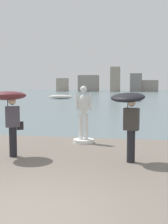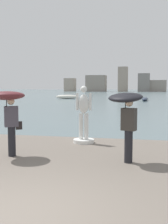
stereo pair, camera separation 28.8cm
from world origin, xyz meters
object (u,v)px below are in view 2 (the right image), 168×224
at_px(statue_white_figure, 84,120).
at_px(onlooker_right, 127,109).
at_px(boat_near, 145,99).
at_px(onlooker_left, 8,104).
at_px(boat_mid, 67,97).

relative_size(statue_white_figure, onlooker_right, 1.07).
bearing_deg(boat_near, statue_white_figure, -93.78).
bearing_deg(onlooker_left, boat_near, 84.03).
bearing_deg(boat_mid, boat_near, -18.68).
distance_m(statue_white_figure, onlooker_right, 2.94).
xyz_separation_m(statue_white_figure, onlooker_right, (1.66, -2.33, 0.64)).
relative_size(statue_white_figure, boat_mid, 0.42).
bearing_deg(onlooker_left, onlooker_right, 0.79).
bearing_deg(onlooker_right, boat_mid, 106.93).
xyz_separation_m(statue_white_figure, boat_near, (2.61, 39.46, -0.92)).
distance_m(statue_white_figure, onlooker_left, 3.05).
bearing_deg(statue_white_figure, onlooker_left, -126.56).
height_order(statue_white_figure, onlooker_left, statue_white_figure).
distance_m(onlooker_left, boat_mid, 48.26).
distance_m(onlooker_right, boat_mid, 49.10).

